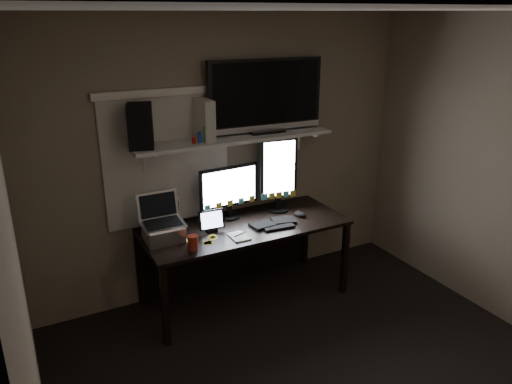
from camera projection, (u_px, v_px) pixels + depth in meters
ceiling at (364, 10)px, 2.59m from camera, size 3.60×3.60×0.00m
back_wall at (226, 157)px, 4.51m from camera, size 3.60×0.00×3.60m
left_wall at (25, 307)px, 2.23m from camera, size 0.00×3.60×3.60m
window_blinds at (168, 160)px, 4.24m from camera, size 1.10×0.02×1.10m
desk at (239, 238)px, 4.54m from camera, size 1.80×0.75×0.73m
wall_shelf at (234, 138)px, 4.29m from camera, size 1.80×0.35×0.03m
monitor_landscape at (229, 192)px, 4.45m from camera, size 0.57×0.09×0.50m
monitor_portrait at (278, 174)px, 4.58m from camera, size 0.36×0.11×0.71m
keyboard at (273, 223)px, 4.39m from camera, size 0.44×0.20×0.03m
mouse at (300, 214)px, 4.55m from camera, size 0.11×0.14×0.04m
notepad at (239, 237)px, 4.14m from camera, size 0.14×0.20×0.01m
tablet at (211, 221)px, 4.22m from camera, size 0.23×0.11×0.19m
file_sorter at (166, 213)px, 4.29m from camera, size 0.20×0.10×0.26m
laptop at (163, 220)px, 4.00m from camera, size 0.34×0.28×0.38m
cup at (193, 243)px, 3.90m from camera, size 0.09×0.09×0.12m
sticky_notes at (206, 238)px, 4.11m from camera, size 0.35×0.29×0.00m
tv at (265, 96)px, 4.35m from camera, size 1.07×0.24×0.64m
game_console at (204, 120)px, 4.13m from camera, size 0.09×0.29×0.34m
speaker at (140, 126)px, 3.89m from camera, size 0.25×0.28×0.35m
bottles at (202, 135)px, 4.06m from camera, size 0.20×0.08×0.13m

